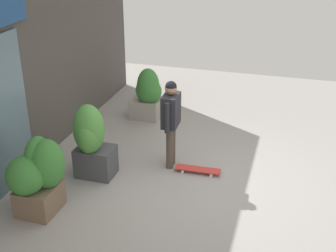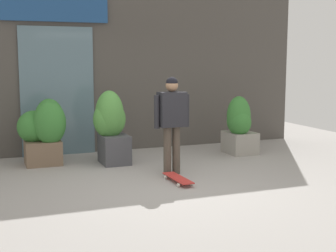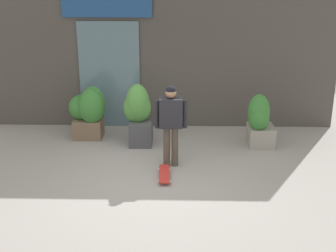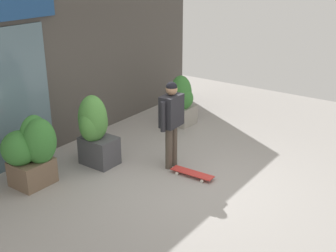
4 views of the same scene
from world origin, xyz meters
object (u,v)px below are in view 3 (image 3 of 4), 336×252
planter_box_left (89,111)px  planter_box_right (259,121)px  skateboarder (171,118)px  skateboard (164,174)px  planter_box_mid (138,113)px

planter_box_left → planter_box_right: planter_box_left is taller
skateboarder → skateboard: 1.07m
planter_box_left → planter_box_right: 3.78m
planter_box_right → planter_box_mid: size_ratio=0.88×
skateboarder → planter_box_left: size_ratio=1.35×
skateboard → planter_box_left: size_ratio=0.67×
skateboard → planter_box_right: 2.60m
planter_box_left → planter_box_mid: 1.20m
planter_box_mid → planter_box_right: bearing=-2.6°
skateboard → planter_box_mid: (-0.62, 1.71, 0.63)m
skateboard → planter_box_left: bearing=-141.1°
skateboarder → planter_box_left: 2.43m
skateboard → planter_box_left: (-1.77, 2.04, 0.58)m
skateboarder → skateboard: bearing=-13.7°
planter_box_mid → planter_box_left: bearing=164.0°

